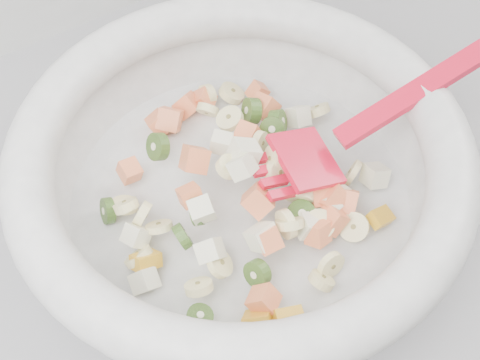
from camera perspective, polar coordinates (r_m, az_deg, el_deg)
mixing_bowl at (r=0.60m, az=0.05°, el=0.80°), size 0.50×0.41×0.14m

